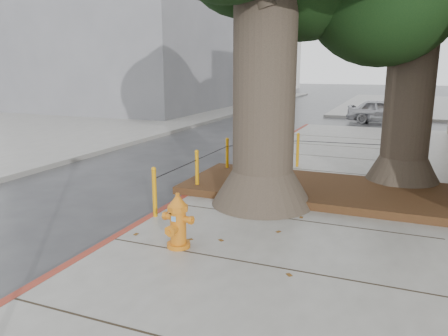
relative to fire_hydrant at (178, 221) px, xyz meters
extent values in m
plane|color=#28282B|center=(0.84, -0.11, -0.57)|extent=(140.00, 140.00, 0.00)
cube|color=slate|center=(-13.16, 9.89, -0.50)|extent=(14.00, 60.00, 0.15)
cube|color=maroon|center=(-1.16, 2.39, -0.50)|extent=(0.14, 26.00, 0.16)
cube|color=black|center=(1.74, 3.79, -0.34)|extent=(6.40, 2.60, 0.16)
cube|color=slate|center=(-14.16, 21.89, 5.43)|extent=(12.00, 16.00, 12.00)
cube|color=silver|center=(-16.16, 44.89, 6.93)|extent=(12.00, 18.00, 15.00)
cone|color=#4C3F33|center=(0.54, 2.59, -0.07)|extent=(2.04, 2.04, 0.70)
cylinder|color=#4C3F33|center=(0.54, 2.59, 1.96)|extent=(1.20, 1.20, 4.22)
cone|color=#4C3F33|center=(3.14, 5.09, -0.07)|extent=(1.77, 1.77, 0.70)
cylinder|color=#4C3F33|center=(3.14, 5.09, 1.75)|extent=(1.04, 1.04, 3.84)
cylinder|color=orange|center=(-1.06, 1.09, 0.03)|extent=(0.08, 0.08, 0.90)
sphere|color=orange|center=(-1.06, 1.09, 0.48)|extent=(0.09, 0.09, 0.09)
cylinder|color=orange|center=(-1.06, 2.89, 0.03)|extent=(0.08, 0.08, 0.90)
sphere|color=orange|center=(-1.06, 2.89, 0.48)|extent=(0.09, 0.09, 0.09)
cylinder|color=orange|center=(-1.06, 4.69, 0.03)|extent=(0.08, 0.08, 0.90)
sphere|color=orange|center=(-1.06, 4.69, 0.48)|extent=(0.09, 0.09, 0.09)
cylinder|color=orange|center=(0.44, 6.19, 0.03)|extent=(0.08, 0.08, 0.90)
sphere|color=orange|center=(0.44, 6.19, 0.48)|extent=(0.09, 0.09, 0.09)
cylinder|color=orange|center=(2.64, 6.39, 0.03)|extent=(0.08, 0.08, 0.90)
sphere|color=orange|center=(2.64, 6.39, 0.48)|extent=(0.09, 0.09, 0.09)
cylinder|color=black|center=(-1.06, 1.99, 0.30)|extent=(0.02, 1.80, 0.02)
cylinder|color=black|center=(-1.06, 3.79, 0.30)|extent=(0.02, 1.80, 0.02)
cylinder|color=black|center=(-0.31, 5.44, 0.30)|extent=(1.51, 1.51, 0.02)
cylinder|color=black|center=(1.54, 6.29, 0.30)|extent=(2.20, 0.22, 0.02)
cylinder|color=orange|center=(0.00, 0.01, -0.39)|extent=(0.38, 0.38, 0.07)
cylinder|color=orange|center=(0.00, 0.01, -0.08)|extent=(0.26, 0.26, 0.56)
cylinder|color=orange|center=(0.00, 0.01, 0.21)|extent=(0.35, 0.35, 0.08)
cone|color=orange|center=(0.00, 0.01, 0.31)|extent=(0.32, 0.32, 0.16)
cylinder|color=orange|center=(0.00, 0.01, 0.41)|extent=(0.07, 0.07, 0.06)
cylinder|color=orange|center=(-0.14, 0.02, 0.05)|extent=(0.16, 0.11, 0.10)
cylinder|color=orange|center=(0.15, 0.00, 0.05)|extent=(0.16, 0.11, 0.10)
cylinder|color=orange|center=(-0.01, -0.13, -0.08)|extent=(0.16, 0.17, 0.15)
cube|color=#5999D8|center=(-0.01, -0.12, 0.07)|extent=(0.08, 0.01, 0.08)
imported|color=#B4B4B9|center=(2.15, 18.31, 0.05)|extent=(3.69, 1.65, 1.23)
imported|color=black|center=(-9.68, 19.68, 0.08)|extent=(2.05, 4.58, 1.30)
camera|label=1|loc=(3.02, -5.55, 2.30)|focal=35.00mm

